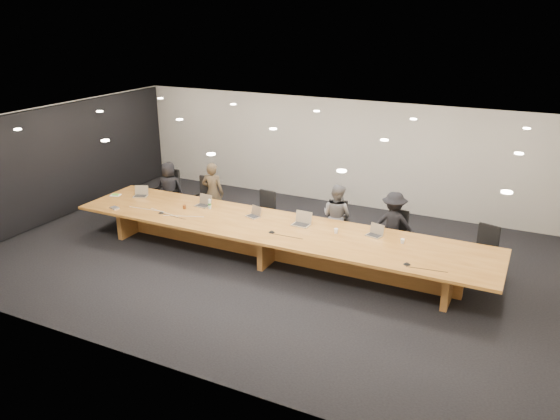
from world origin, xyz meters
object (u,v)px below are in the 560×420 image
object	(u,v)px
chair_right	(394,234)
laptop_d	(301,219)
chair_mid_right	(336,224)
mic_left	(161,213)
chair_left	(204,200)
laptop_e	(374,230)
chair_far_right	(483,251)
water_bottle	(210,204)
paper_cup_near	(336,231)
paper_cup_far	(402,241)
chair_far_left	(166,192)
mic_right	(407,264)
chair_mid_left	(263,213)
amber_mug	(184,207)
person_a	(169,189)
laptop_c	(253,212)
person_d	(393,224)
person_b	(213,193)
av_box	(114,208)
person_c	(337,216)
laptop_a	(140,192)
mic_center	(272,232)
laptop_b	(202,201)
conference_table	(274,236)

from	to	relation	value
chair_right	laptop_d	world-z (taller)	laptop_d
chair_mid_right	mic_left	world-z (taller)	chair_mid_right
chair_left	laptop_e	world-z (taller)	chair_left
chair_far_right	water_bottle	world-z (taller)	chair_far_right
laptop_e	water_bottle	xyz separation A→B (m)	(-3.77, -0.08, -0.01)
paper_cup_near	paper_cup_far	distance (m)	1.32
chair_far_left	mic_right	distance (m)	6.79
chair_mid_left	amber_mug	xyz separation A→B (m)	(-1.39, -1.14, 0.29)
person_a	laptop_c	bearing A→B (deg)	141.98
chair_left	person_d	world-z (taller)	person_d
chair_far_right	person_b	size ratio (longest dim) A/B	0.67
av_box	person_c	bearing A→B (deg)	33.74
person_c	chair_mid_left	bearing A→B (deg)	15.67
laptop_a	mic_center	xyz separation A→B (m)	(3.82, -0.62, -0.11)
person_d	water_bottle	bearing A→B (deg)	3.65
chair_far_left	amber_mug	distance (m)	1.81
chair_far_left	chair_mid_left	xyz separation A→B (m)	(2.78, -0.01, -0.09)
laptop_b	laptop_e	bearing A→B (deg)	5.73
person_a	person_b	xyz separation A→B (m)	(1.26, 0.05, 0.06)
person_b	person_c	world-z (taller)	person_b
chair_mid_left	person_d	distance (m)	3.04
person_c	mic_center	world-z (taller)	person_c
paper_cup_near	av_box	distance (m)	5.04
chair_mid_left	person_d	xyz separation A→B (m)	(3.03, 0.09, 0.20)
chair_mid_right	person_c	size ratio (longest dim) A/B	0.69
chair_far_right	chair_mid_right	bearing A→B (deg)	-166.29
person_c	person_d	world-z (taller)	person_c
mic_left	amber_mug	bearing A→B (deg)	57.45
chair_right	laptop_b	size ratio (longest dim) A/B	3.07
conference_table	laptop_e	bearing A→B (deg)	10.90
laptop_a	water_bottle	size ratio (longest dim) A/B	1.53
chair_far_right	laptop_e	world-z (taller)	chair_far_right
laptop_c	mic_right	distance (m)	3.65
person_b	laptop_b	size ratio (longest dim) A/B	4.57
chair_mid_left	water_bottle	bearing A→B (deg)	-129.87
paper_cup_far	mic_right	bearing A→B (deg)	-71.01
chair_mid_right	person_a	world-z (taller)	person_a
laptop_c	paper_cup_far	size ratio (longest dim) A/B	3.24
chair_far_left	av_box	xyz separation A→B (m)	(-0.04, -1.82, 0.17)
chair_mid_left	laptop_a	size ratio (longest dim) A/B	3.14
person_d	laptop_d	distance (m)	1.96
person_b	mic_left	xyz separation A→B (m)	(-0.26, -1.68, 0.01)
laptop_b	laptop_e	xyz separation A→B (m)	(4.00, 0.02, -0.01)
chair_far_left	chair_mid_left	size ratio (longest dim) A/B	1.18
amber_mug	person_b	bearing A→B (deg)	91.74
chair_mid_left	person_c	size ratio (longest dim) A/B	0.70
person_b	laptop_d	size ratio (longest dim) A/B	4.23
chair_mid_left	laptop_c	xyz separation A→B (m)	(0.23, -0.91, 0.36)
laptop_d	laptop_b	bearing A→B (deg)	-179.60
person_c	paper_cup_near	xyz separation A→B (m)	(0.35, -0.97, 0.08)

